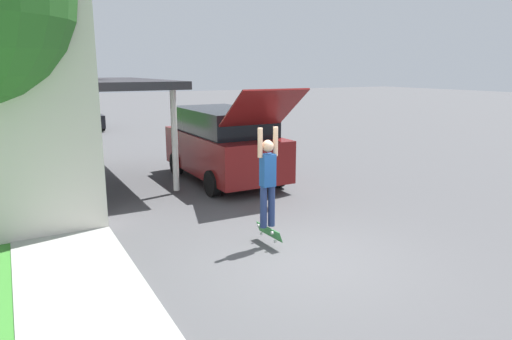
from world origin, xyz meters
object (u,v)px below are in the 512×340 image
at_px(skateboard, 269,232).
at_px(skateboarder, 268,177).
at_px(suv_parked, 223,143).
at_px(car_down_street, 82,117).

bearing_deg(skateboard, skateboarder, -145.02).
relative_size(suv_parked, skateboard, 6.77).
relative_size(skateboarder, skateboard, 2.35).
height_order(skateboarder, skateboard, skateboarder).
distance_m(suv_parked, skateboard, 5.37).
height_order(car_down_street, skateboard, car_down_street).
bearing_deg(skateboard, suv_parked, 74.61).
xyz_separation_m(car_down_street, skateboard, (0.49, -19.77, -0.40)).
bearing_deg(skateboarder, skateboard, 34.98).
bearing_deg(car_down_street, suv_parked, -82.63).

